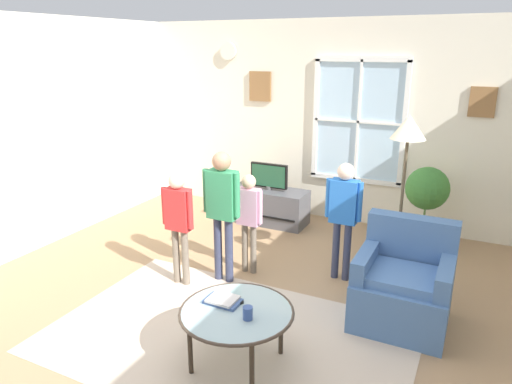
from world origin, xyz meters
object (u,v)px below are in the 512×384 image
object	(u,v)px
coffee_table	(237,313)
cup	(248,313)
tv_stand	(269,206)
person_pink_shirt	(249,212)
potted_plant_by_window	(426,200)
person_blue_shirt	(344,208)
television	(269,176)
book_stack	(223,300)
floor_lamp	(407,145)
person_green_shirt	(222,202)
armchair	(403,286)
remote_near_books	(235,305)
person_red_shirt	(179,216)

from	to	relation	value
coffee_table	cup	size ratio (longest dim) A/B	8.91
tv_stand	person_pink_shirt	size ratio (longest dim) A/B	0.97
person_pink_shirt	potted_plant_by_window	xyz separation A→B (m)	(1.54, 1.48, -0.09)
person_blue_shirt	person_pink_shirt	xyz separation A→B (m)	(-0.90, -0.28, -0.10)
television	book_stack	xyz separation A→B (m)	(0.87, -2.72, -0.18)
cup	floor_lamp	size ratio (longest dim) A/B	0.06
book_stack	person_pink_shirt	size ratio (longest dim) A/B	0.25
floor_lamp	person_blue_shirt	bearing A→B (deg)	-169.39
tv_stand	cup	xyz separation A→B (m)	(1.14, -2.84, 0.26)
person_green_shirt	potted_plant_by_window	xyz separation A→B (m)	(1.68, 1.76, -0.26)
person_blue_shirt	person_green_shirt	size ratio (longest dim) A/B	0.91
potted_plant_by_window	floor_lamp	xyz separation A→B (m)	(-0.11, -1.11, 0.84)
book_stack	floor_lamp	bearing A→B (deg)	60.20
person_pink_shirt	potted_plant_by_window	size ratio (longest dim) A/B	1.10
coffee_table	book_stack	bearing A→B (deg)	160.78
cup	armchair	bearing A→B (deg)	53.80
coffee_table	remote_near_books	bearing A→B (deg)	129.70
television	potted_plant_by_window	world-z (taller)	potted_plant_by_window
coffee_table	cup	bearing A→B (deg)	-26.57
floor_lamp	tv_stand	bearing A→B (deg)	150.76
remote_near_books	potted_plant_by_window	distance (m)	2.98
person_red_shirt	floor_lamp	world-z (taller)	floor_lamp
potted_plant_by_window	floor_lamp	bearing A→B (deg)	-95.85
armchair	person_red_shirt	bearing A→B (deg)	-172.38
person_red_shirt	tv_stand	bearing A→B (deg)	87.77
book_stack	person_blue_shirt	xyz separation A→B (m)	(0.45, 1.60, 0.29)
television	potted_plant_by_window	bearing A→B (deg)	2.36
remote_near_books	tv_stand	bearing A→B (deg)	109.68
tv_stand	person_red_shirt	xyz separation A→B (m)	(-0.08, -1.93, 0.49)
tv_stand	armchair	distance (m)	2.60
tv_stand	television	size ratio (longest dim) A/B	2.01
person_green_shirt	person_red_shirt	size ratio (longest dim) A/B	1.16
tv_stand	book_stack	bearing A→B (deg)	-72.25
person_green_shirt	cup	bearing A→B (deg)	-53.17
remote_near_books	floor_lamp	bearing A→B (deg)	62.90
television	person_blue_shirt	size ratio (longest dim) A/B	0.42
person_pink_shirt	potted_plant_by_window	world-z (taller)	person_pink_shirt
potted_plant_by_window	floor_lamp	world-z (taller)	floor_lamp
coffee_table	floor_lamp	world-z (taller)	floor_lamp
armchair	cup	xyz separation A→B (m)	(-0.87, -1.19, 0.17)
book_stack	person_red_shirt	xyz separation A→B (m)	(-0.95, 0.80, 0.25)
armchair	person_red_shirt	world-z (taller)	person_red_shirt
person_green_shirt	potted_plant_by_window	distance (m)	2.45
person_blue_shirt	television	bearing A→B (deg)	139.52
person_blue_shirt	person_red_shirt	distance (m)	1.61
coffee_table	person_green_shirt	distance (m)	1.39
television	person_blue_shirt	distance (m)	1.74
remote_near_books	person_blue_shirt	size ratio (longest dim) A/B	0.12
person_pink_shirt	potted_plant_by_window	distance (m)	2.14
person_green_shirt	person_red_shirt	distance (m)	0.44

